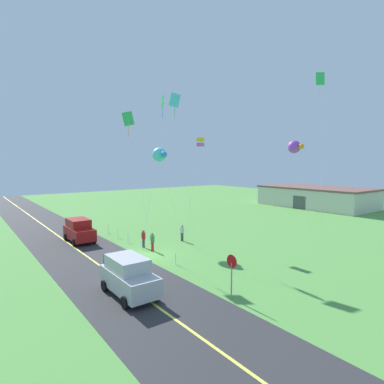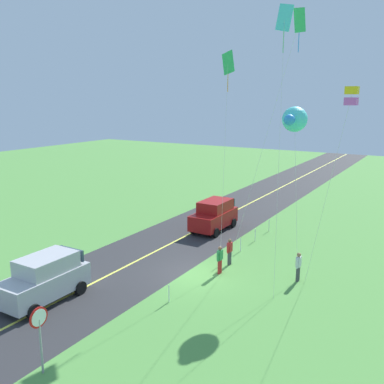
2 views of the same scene
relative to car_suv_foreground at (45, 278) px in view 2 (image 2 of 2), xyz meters
name	(u,v)px [view 2 (image 2 of 2)]	position (x,y,z in m)	size (l,w,h in m)	color
ground_plane	(194,275)	(-6.50, 4.54, -1.20)	(120.00, 120.00, 0.10)	#549342
asphalt_road	(138,260)	(-6.50, 0.54, -1.15)	(120.00, 7.00, 0.00)	#2D2D30
road_centre_stripe	(138,260)	(-6.50, 0.54, -1.15)	(120.00, 0.16, 0.00)	#E5E04C
car_suv_foreground	(45,278)	(0.00, 0.00, 0.00)	(4.40, 2.12, 2.24)	#B7B7BC
car_parked_west_near	(214,215)	(-14.39, 1.58, 0.00)	(4.40, 2.12, 2.24)	maroon
stop_sign	(39,327)	(3.96, 4.44, 0.65)	(0.76, 0.08, 2.56)	gray
person_adult_near	(230,251)	(-8.75, 5.63, -0.29)	(0.58, 0.22, 1.60)	#3F3F47
person_adult_companion	(220,259)	(-7.30, 5.73, -0.29)	(0.58, 0.22, 1.60)	red
person_child_watcher	(298,266)	(-8.58, 9.81, -0.29)	(0.58, 0.22, 1.60)	#3F3F47
kite_red_low	(298,27)	(-10.21, 8.62, 12.14)	(2.02, 3.26, 14.30)	silver
kite_blue_mid	(228,67)	(-9.74, 4.83, 10.22)	(2.74, 1.45, 12.31)	silver
kite_yellow_high	(294,119)	(-10.61, 8.54, 7.36)	(2.81, 1.98, 9.22)	silver
kite_green_far	(284,24)	(-7.98, 8.65, 11.95)	(2.40, 1.35, 14.11)	silver
kite_cyan_top	(351,97)	(-8.36, 11.92, 8.58)	(0.63, 2.02, 10.20)	silver
fence_post_0	(269,225)	(-16.18, 5.24, -0.70)	(0.05, 0.05, 0.90)	silver
fence_post_1	(255,235)	(-13.56, 5.24, -0.70)	(0.05, 0.05, 0.90)	silver
fence_post_2	(241,245)	(-11.16, 5.24, -0.70)	(0.05, 0.05, 0.90)	silver
fence_post_3	(220,259)	(-8.31, 5.24, -0.70)	(0.05, 0.05, 0.90)	silver
fence_post_4	(169,293)	(-2.94, 5.24, -0.70)	(0.05, 0.05, 0.90)	silver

